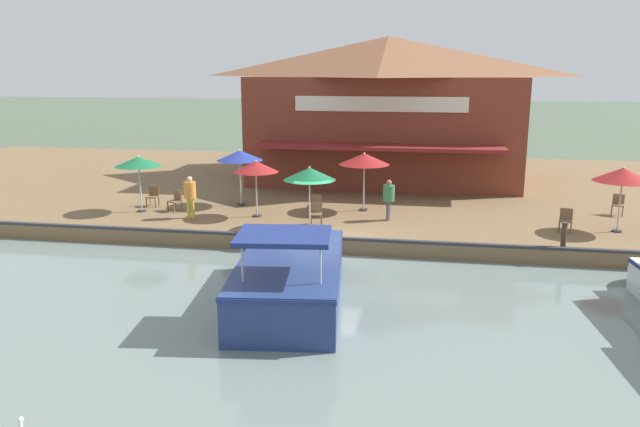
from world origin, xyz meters
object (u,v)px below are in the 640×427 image
(patio_umbrella_by_entrance, at_px, (623,175))
(cafe_chair_mid_patio, at_px, (566,219))
(patio_umbrella_back_row, at_px, (240,156))
(cafe_chair_beside_entrance, at_px, (176,200))
(tree_upstream_bank, at_px, (299,90))
(patio_umbrella_near_quay_edge, at_px, (256,167))
(cafe_chair_under_first_umbrella, at_px, (315,204))
(waterfront_restaurant, at_px, (387,107))
(cafe_chair_facing_river, at_px, (153,195))
(patio_umbrella_far_corner, at_px, (309,174))
(person_mid_patio, at_px, (389,195))
(cafe_chair_far_corner_seat, at_px, (316,212))
(motorboat_fourth_along, at_px, (293,270))
(patio_umbrella_mid_patio_right, at_px, (139,162))
(person_near_entrance, at_px, (190,192))
(cafe_chair_back_row_seat, at_px, (618,204))
(patio_umbrella_mid_patio_left, at_px, (364,159))
(mooring_post, at_px, (564,235))

(patio_umbrella_by_entrance, distance_m, cafe_chair_mid_patio, 2.51)
(patio_umbrella_back_row, height_order, cafe_chair_mid_patio, patio_umbrella_back_row)
(cafe_chair_beside_entrance, relative_size, tree_upstream_bank, 0.14)
(patio_umbrella_near_quay_edge, relative_size, cafe_chair_under_first_umbrella, 2.70)
(waterfront_restaurant, bearing_deg, cafe_chair_facing_river, -45.11)
(patio_umbrella_far_corner, relative_size, person_mid_patio, 1.45)
(cafe_chair_far_corner_seat, distance_m, motorboat_fourth_along, 6.15)
(cafe_chair_under_first_umbrella, bearing_deg, patio_umbrella_far_corner, 4.61)
(cafe_chair_beside_entrance, bearing_deg, patio_umbrella_mid_patio_right, -75.11)
(patio_umbrella_far_corner, xyz_separation_m, person_near_entrance, (-0.76, -4.97, -0.99))
(patio_umbrella_back_row, xyz_separation_m, tree_upstream_bank, (-10.71, 0.35, 2.41))
(cafe_chair_facing_river, relative_size, motorboat_fourth_along, 0.11)
(patio_umbrella_by_entrance, bearing_deg, patio_umbrella_far_corner, -82.84)
(patio_umbrella_by_entrance, relative_size, cafe_chair_facing_river, 2.83)
(cafe_chair_under_first_umbrella, bearing_deg, cafe_chair_back_row_seat, 100.42)
(cafe_chair_beside_entrance, distance_m, cafe_chair_facing_river, 1.51)
(patio_umbrella_mid_patio_left, height_order, patio_umbrella_mid_patio_right, patio_umbrella_mid_patio_left)
(cafe_chair_back_row_seat, distance_m, cafe_chair_mid_patio, 4.12)
(patio_umbrella_back_row, xyz_separation_m, cafe_chair_beside_entrance, (1.59, -2.34, -1.69))
(tree_upstream_bank, bearing_deg, patio_umbrella_far_corner, 13.36)
(patio_umbrella_mid_patio_left, xyz_separation_m, cafe_chair_back_row_seat, (-0.95, 10.25, -1.70))
(patio_umbrella_mid_patio_left, distance_m, cafe_chair_mid_patio, 8.11)
(cafe_chair_facing_river, relative_size, person_near_entrance, 0.51)
(patio_umbrella_mid_patio_right, distance_m, mooring_post, 16.51)
(cafe_chair_far_corner_seat, xyz_separation_m, cafe_chair_mid_patio, (-0.50, 9.14, 0.00))
(patio_umbrella_near_quay_edge, xyz_separation_m, cafe_chair_beside_entrance, (-0.39, -3.60, -1.55))
(patio_umbrella_back_row, height_order, tree_upstream_bank, tree_upstream_bank)
(cafe_chair_back_row_seat, relative_size, motorboat_fourth_along, 0.11)
(cafe_chair_beside_entrance, height_order, tree_upstream_bank, tree_upstream_bank)
(patio_umbrella_mid_patio_left, height_order, patio_umbrella_far_corner, patio_umbrella_mid_patio_left)
(cafe_chair_facing_river, relative_size, cafe_chair_back_row_seat, 1.00)
(patio_umbrella_far_corner, distance_m, cafe_chair_back_row_seat, 12.75)
(patio_umbrella_mid_patio_right, bearing_deg, patio_umbrella_by_entrance, 89.77)
(waterfront_restaurant, relative_size, patio_umbrella_by_entrance, 5.88)
(cafe_chair_facing_river, height_order, person_mid_patio, person_mid_patio)
(motorboat_fourth_along, distance_m, mooring_post, 9.31)
(patio_umbrella_by_entrance, relative_size, patio_umbrella_back_row, 0.99)
(patio_umbrella_back_row, relative_size, person_mid_patio, 1.51)
(patio_umbrella_by_entrance, distance_m, cafe_chair_back_row_seat, 3.36)
(patio_umbrella_far_corner, xyz_separation_m, patio_umbrella_back_row, (-3.44, -3.71, 0.12))
(motorboat_fourth_along, relative_size, tree_upstream_bank, 1.20)
(patio_umbrella_near_quay_edge, xyz_separation_m, mooring_post, (2.64, 11.23, -1.58))
(cafe_chair_beside_entrance, bearing_deg, cafe_chair_mid_patio, 87.12)
(patio_umbrella_by_entrance, relative_size, person_mid_patio, 1.50)
(cafe_chair_under_first_umbrella, distance_m, tree_upstream_bank, 13.20)
(patio_umbrella_near_quay_edge, distance_m, cafe_chair_far_corner_seat, 3.15)
(patio_umbrella_mid_patio_left, distance_m, cafe_chair_beside_entrance, 8.03)
(patio_umbrella_back_row, xyz_separation_m, person_mid_patio, (1.69, 6.52, -1.17))
(patio_umbrella_far_corner, relative_size, motorboat_fourth_along, 0.31)
(cafe_chair_under_first_umbrella, height_order, cafe_chair_far_corner_seat, same)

